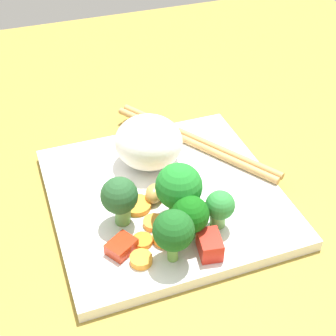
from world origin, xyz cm
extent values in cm
cube|color=olive|center=(0.00, 0.00, -1.00)|extent=(110.00, 110.00, 2.00)
cube|color=white|center=(0.00, 0.00, 0.69)|extent=(24.89, 24.89, 1.38)
ellipsoid|color=white|center=(-5.51, 0.00, 4.42)|extent=(10.99, 11.03, 6.08)
cylinder|color=#56933C|center=(4.16, 0.18, 2.63)|extent=(2.21, 2.36, 2.64)
sphere|color=#208129|center=(4.30, 0.39, 5.68)|extent=(4.81, 4.81, 4.81)
cylinder|color=#5F9C49|center=(3.17, -5.66, 2.64)|extent=(2.27, 1.96, 2.74)
sphere|color=#25542A|center=(2.94, -5.82, 5.08)|extent=(3.81, 3.81, 3.81)
cylinder|color=#62AC43|center=(7.29, 0.10, 2.49)|extent=(1.82, 1.76, 2.29)
sphere|color=#115B12|center=(7.42, 0.26, 4.64)|extent=(3.76, 3.76, 3.76)
cylinder|color=#72B04B|center=(9.32, -2.52, 2.56)|extent=(1.30, 1.04, 2.47)
sphere|color=#1A591E|center=(9.39, -2.47, 5.25)|extent=(3.94, 3.94, 3.94)
cylinder|color=#6AA852|center=(6.82, 3.34, 2.35)|extent=(2.45, 2.43, 2.19)
sphere|color=#2F873A|center=(6.99, 3.39, 4.41)|extent=(3.01, 3.01, 3.01)
cylinder|color=orange|center=(8.79, -5.51, 1.75)|extent=(2.72, 2.72, 0.75)
cylinder|color=orange|center=(1.41, -3.65, 1.68)|extent=(3.57, 3.57, 0.60)
cylinder|color=orange|center=(4.49, -2.78, 1.67)|extent=(3.19, 3.19, 0.59)
cylinder|color=orange|center=(6.88, -2.34, 1.76)|extent=(3.42, 3.42, 0.77)
cylinder|color=orange|center=(1.21, 0.79, 1.71)|extent=(3.94, 3.94, 0.66)
cylinder|color=orange|center=(6.46, -4.64, 1.65)|extent=(2.19, 2.19, 0.54)
cube|color=red|center=(6.81, -6.89, 2.02)|extent=(3.24, 3.44, 1.28)
cube|color=red|center=(9.85, 1.11, 2.41)|extent=(3.31, 2.58, 2.06)
ellipsoid|color=tan|center=(0.92, -1.52, 2.31)|extent=(3.23, 3.00, 1.87)
cylinder|color=tan|center=(-7.49, 7.00, 1.82)|extent=(20.92, 13.59, 0.89)
cylinder|color=tan|center=(-6.95, 6.13, 1.82)|extent=(20.92, 13.59, 0.89)
camera|label=1|loc=(38.24, -13.45, 37.77)|focal=52.00mm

